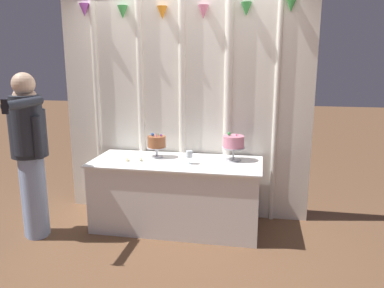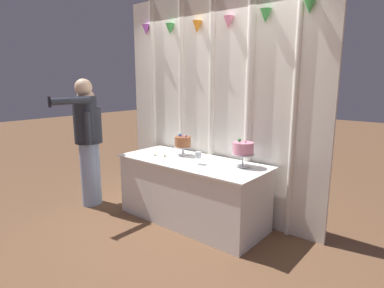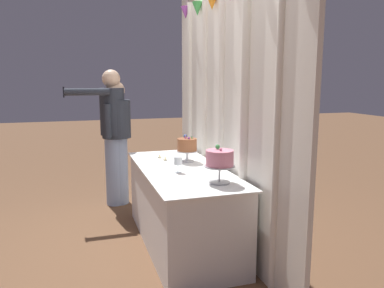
{
  "view_description": "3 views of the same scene",
  "coord_description": "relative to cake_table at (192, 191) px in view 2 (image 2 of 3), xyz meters",
  "views": [
    {
      "loc": [
        0.89,
        -3.76,
        1.85
      ],
      "look_at": [
        0.16,
        0.17,
        0.95
      ],
      "focal_mm": 35.27,
      "sensor_mm": 36.0,
      "label": 1
    },
    {
      "loc": [
        2.35,
        -2.73,
        1.71
      ],
      "look_at": [
        0.08,
        0.01,
        0.99
      ],
      "focal_mm": 29.8,
      "sensor_mm": 36.0,
      "label": 2
    },
    {
      "loc": [
        3.42,
        -0.85,
        1.61
      ],
      "look_at": [
        0.11,
        0.17,
        1.01
      ],
      "focal_mm": 35.46,
      "sensor_mm": 36.0,
      "label": 3
    }
  ],
  "objects": [
    {
      "name": "cake_display_nearleft",
      "position": [
        -0.25,
        0.13,
        0.55
      ],
      "size": [
        0.22,
        0.22,
        0.28
      ],
      "color": "silver",
      "rests_on": "cake_table"
    },
    {
      "name": "tealight_far_left",
      "position": [
        -0.52,
        -0.1,
        0.39
      ],
      "size": [
        0.04,
        0.04,
        0.03
      ],
      "color": "beige",
      "rests_on": "cake_table"
    },
    {
      "name": "cake_table",
      "position": [
        0.0,
        0.0,
        0.0
      ],
      "size": [
        1.85,
        0.77,
        0.76
      ],
      "color": "white",
      "rests_on": "ground_plane"
    },
    {
      "name": "wine_glass",
      "position": [
        0.16,
        -0.08,
        0.48
      ],
      "size": [
        0.07,
        0.07,
        0.14
      ],
      "color": "silver",
      "rests_on": "cake_table"
    },
    {
      "name": "draped_curtain",
      "position": [
        -0.0,
        0.44,
        1.04
      ],
      "size": [
        2.92,
        0.14,
        2.78
      ],
      "color": "white",
      "rests_on": "ground_plane"
    },
    {
      "name": "cake_display_nearright",
      "position": [
        0.61,
        0.15,
        0.58
      ],
      "size": [
        0.25,
        0.25,
        0.31
      ],
      "color": "#B2B2B7",
      "rests_on": "cake_table"
    },
    {
      "name": "guest_man_pink_jacket",
      "position": [
        -1.44,
        -0.46,
        0.48
      ],
      "size": [
        0.51,
        0.51,
        1.59
      ],
      "color": "#93ADD6",
      "rests_on": "ground_plane"
    },
    {
      "name": "ground_plane",
      "position": [
        0.0,
        -0.1,
        -0.38
      ],
      "size": [
        24.0,
        24.0,
        0.0
      ],
      "primitive_type": "plane",
      "color": "brown"
    },
    {
      "name": "tealight_near_left",
      "position": [
        -0.37,
        -0.07,
        0.39
      ],
      "size": [
        0.04,
        0.04,
        0.04
      ],
      "color": "beige",
      "rests_on": "cake_table"
    },
    {
      "name": "guest_man_dark_suit",
      "position": [
        -1.41,
        -0.51,
        0.59
      ],
      "size": [
        0.46,
        0.75,
        1.73
      ],
      "color": "#93ADD6",
      "rests_on": "ground_plane"
    }
  ]
}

